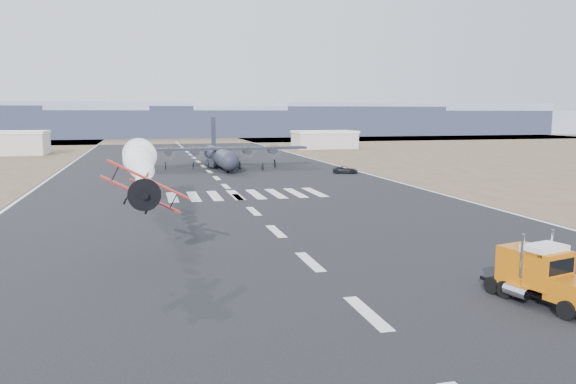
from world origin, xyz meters
name	(u,v)px	position (x,y,z in m)	size (l,w,h in m)	color
ground	(367,313)	(0.00, 0.00, 0.00)	(500.00, 500.00, 0.00)	black
scrub_far	(173,139)	(0.00, 230.00, 0.00)	(500.00, 80.00, 0.00)	brown
runway_markings	(226,186)	(0.00, 60.00, 0.01)	(60.00, 260.00, 0.01)	silver
ridge_seg_c	(30,120)	(-65.00, 260.00, 8.50)	(150.00, 50.00, 17.00)	#858EA9
ridge_seg_d	(170,124)	(0.00, 260.00, 6.50)	(150.00, 50.00, 13.00)	#858EA9
ridge_seg_e	(294,121)	(65.00, 260.00, 7.50)	(150.00, 50.00, 15.00)	#858EA9
ridge_seg_f	(407,119)	(130.00, 260.00, 8.50)	(150.00, 50.00, 17.00)	#858EA9
ridge_seg_g	(508,122)	(195.00, 260.00, 6.50)	(150.00, 50.00, 13.00)	#858EA9
hangar_left	(1,143)	(-52.00, 145.00, 3.41)	(24.50, 14.50, 6.70)	#B8B2A3
hangar_right	(324,139)	(46.00, 150.00, 3.01)	(20.50, 12.50, 5.90)	#B8B2A3
semi_truck	(542,275)	(11.19, -1.00, 1.84)	(4.36, 8.52, 3.74)	black
aerobatic_biplane	(143,189)	(-12.75, 15.16, 5.90)	(6.19, 6.18, 4.61)	#AC2B0B
smoke_trail	(140,159)	(-13.15, 41.61, 6.12)	(4.35, 32.04, 4.35)	white
transport_aircraft	(220,155)	(3.30, 92.28, 2.79)	(37.40, 30.85, 10.84)	#1D212C
support_vehicle	(345,170)	(25.61, 73.85, 0.69)	(2.28, 4.94, 1.37)	black
crew_a	(166,166)	(-8.46, 89.06, 0.82)	(0.60, 0.49, 1.64)	black
crew_b	(194,166)	(-2.74, 88.39, 0.78)	(0.76, 0.47, 1.56)	black
crew_c	(237,167)	(5.63, 83.69, 0.90)	(1.16, 0.54, 1.79)	black
crew_d	(209,166)	(0.17, 86.30, 0.82)	(0.96, 0.49, 1.63)	black
crew_e	(240,165)	(6.80, 87.26, 0.85)	(0.83, 0.51, 1.69)	black
crew_f	(215,166)	(1.61, 88.26, 0.78)	(1.45, 0.47, 1.56)	black
crew_g	(263,167)	(10.65, 81.82, 0.89)	(0.65, 0.53, 1.78)	black
crew_h	(274,164)	(14.43, 87.64, 0.94)	(0.92, 0.57, 1.89)	black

